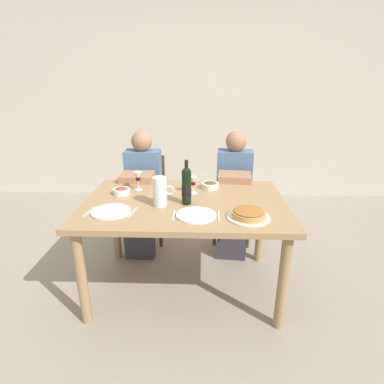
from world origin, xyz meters
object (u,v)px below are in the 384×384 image
(dining_table, at_px, (184,212))
(diner_right, at_px, (234,189))
(wine_glass_right_diner, at_px, (193,182))
(diner_left, at_px, (142,189))
(wine_bottle, at_px, (187,186))
(water_pitcher, at_px, (160,193))
(wine_glass_left_diner, at_px, (138,177))
(dinner_plate_left_setting, at_px, (196,215))
(baked_tart, at_px, (249,214))
(dinner_plate_right_setting, at_px, (111,212))
(chair_left, at_px, (147,192))
(chair_right, at_px, (233,192))
(olive_bowl, at_px, (210,185))
(salad_bowl, at_px, (121,191))

(dining_table, xyz_separation_m, diner_right, (0.44, 0.68, -0.05))
(dining_table, relative_size, wine_glass_right_diner, 11.01)
(wine_glass_right_diner, bearing_deg, diner_left, 136.60)
(dining_table, height_order, diner_right, diner_right)
(wine_bottle, distance_m, water_pitcher, 0.20)
(wine_glass_left_diner, relative_size, dinner_plate_left_setting, 0.57)
(water_pitcher, bearing_deg, baked_tart, -17.56)
(dinner_plate_right_setting, distance_m, diner_left, 0.89)
(chair_left, height_order, diner_left, diner_left)
(dinner_plate_left_setting, bearing_deg, water_pitcher, 147.03)
(chair_right, bearing_deg, dinner_plate_right_setting, 55.92)
(olive_bowl, xyz_separation_m, diner_right, (0.24, 0.39, -0.17))
(wine_glass_right_diner, height_order, diner_left, diner_left)
(baked_tart, bearing_deg, dinner_plate_left_setting, 176.35)
(baked_tart, bearing_deg, salad_bowl, 156.38)
(baked_tart, relative_size, dinner_plate_left_setting, 1.06)
(wine_bottle, bearing_deg, wine_glass_left_diner, 144.83)
(salad_bowl, bearing_deg, chair_left, 85.78)
(dinner_plate_left_setting, distance_m, diner_left, 1.08)
(chair_left, bearing_deg, wine_glass_right_diner, 125.97)
(dinner_plate_left_setting, relative_size, chair_right, 0.31)
(water_pitcher, relative_size, olive_bowl, 1.49)
(dinner_plate_left_setting, height_order, chair_right, chair_right)
(wine_glass_right_diner, relative_size, dinner_plate_left_setting, 0.51)
(chair_left, distance_m, chair_right, 0.91)
(diner_left, bearing_deg, chair_right, -163.32)
(chair_left, bearing_deg, diner_right, 167.31)
(dinner_plate_left_setting, relative_size, diner_left, 0.23)
(dinner_plate_right_setting, relative_size, chair_left, 0.31)
(wine_glass_left_diner, xyz_separation_m, diner_right, (0.83, 0.44, -0.25))
(salad_bowl, height_order, diner_left, diner_left)
(water_pitcher, height_order, diner_left, diner_left)
(dining_table, height_order, salad_bowl, salad_bowl)
(olive_bowl, bearing_deg, wine_bottle, -117.65)
(olive_bowl, bearing_deg, diner_left, 150.52)
(water_pitcher, height_order, olive_bowl, water_pitcher)
(salad_bowl, height_order, dinner_plate_left_setting, salad_bowl)
(wine_glass_left_diner, distance_m, chair_left, 0.76)
(wine_bottle, height_order, water_pitcher, wine_bottle)
(dinner_plate_right_setting, bearing_deg, chair_right, 50.30)
(wine_glass_right_diner, bearing_deg, wine_glass_left_diner, 171.83)
(chair_left, bearing_deg, diner_left, 90.12)
(water_pitcher, bearing_deg, diner_left, 110.80)
(salad_bowl, bearing_deg, olive_bowl, 12.90)
(wine_bottle, height_order, diner_right, diner_right)
(salad_bowl, bearing_deg, dinner_plate_right_setting, -87.50)
(water_pitcher, height_order, wine_glass_right_diner, water_pitcher)
(baked_tart, distance_m, wine_glass_right_diner, 0.60)
(baked_tart, xyz_separation_m, dinner_plate_right_setting, (-0.93, 0.06, -0.02))
(water_pitcher, relative_size, wine_glass_left_diner, 1.39)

